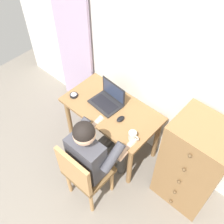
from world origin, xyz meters
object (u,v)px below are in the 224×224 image
laptop (108,99)px  chair (84,173)px  desk (111,115)px  person_seated (96,151)px  computer_mouse (121,119)px  coffee_mug (133,136)px  desk_clock (74,95)px  dresser (193,165)px

laptop → chair: bearing=-65.6°
desk → person_seated: person_seated is taller
computer_mouse → coffee_mug: bearing=-18.0°
desk → person_seated: bearing=-64.1°
laptop → desk_clock: (-0.36, -0.19, -0.04)m
dresser → chair: bearing=-135.4°
chair → desk_clock: chair is taller
desk → laptop: 0.19m
computer_mouse → laptop: bearing=164.1°
dresser → laptop: bearing=-177.9°
laptop → desk_clock: 0.41m
dresser → laptop: size_ratio=3.23×
person_seated → desk: bearing=115.9°
desk → coffee_mug: size_ratio=9.09×
person_seated → desk_clock: bearing=153.3°
dresser → person_seated: person_seated is taller
chair → desk: bearing=109.7°
desk_clock → computer_mouse: bearing=8.6°
computer_mouse → desk_clock: bearing=-167.1°
desk → chair: size_ratio=1.23×
dresser → desk_clock: (-1.45, -0.23, 0.16)m
computer_mouse → desk_clock: 0.63m
dresser → coffee_mug: dresser is taller
desk → desk_clock: bearing=-161.1°
computer_mouse → dresser: bearing=13.8°
chair → coffee_mug: 0.61m
chair → laptop: 0.83m
desk_clock → chair: bearing=-37.6°
person_seated → laptop: size_ratio=3.37×
chair → computer_mouse: size_ratio=8.87×
chair → person_seated: size_ratio=0.74×
dresser → desk: bearing=-175.4°
desk → dresser: bearing=4.6°
computer_mouse → desk_clock: size_ratio=1.11×
desk → dresser: size_ratio=0.94×
dresser → desk_clock: 1.48m
dresser → chair: 1.08m
person_seated → laptop: person_seated is taller
dresser → desk_clock: size_ratio=12.83×
desk → laptop: size_ratio=3.05×
laptop → person_seated: bearing=-58.8°
laptop → computer_mouse: laptop is taller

